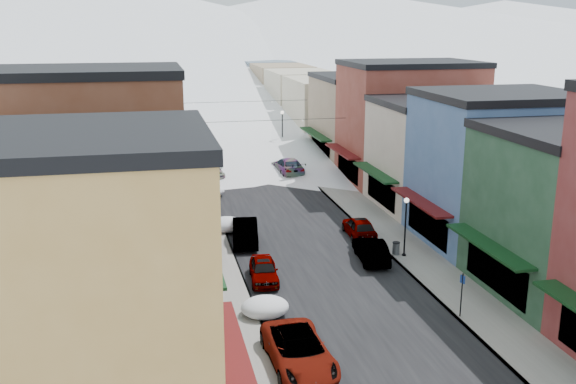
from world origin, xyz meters
name	(u,v)px	position (x,y,z in m)	size (l,w,h in m)	color
road	(233,147)	(0.00, 60.00, 0.01)	(10.00, 160.00, 0.01)	black
sidewalk_left	(179,149)	(-6.60, 60.00, 0.07)	(3.20, 160.00, 0.15)	gray
sidewalk_right	(285,144)	(6.60, 60.00, 0.07)	(3.20, 160.00, 0.15)	gray
curb_left	(192,148)	(-5.05, 60.00, 0.07)	(0.10, 160.00, 0.15)	slate
curb_right	(273,145)	(5.05, 60.00, 0.07)	(0.10, 160.00, 0.15)	slate
bldg_l_yellow	(67,294)	(-13.19, 4.00, 5.76)	(11.30, 8.70, 11.50)	#D69F4F
bldg_l_cream	(89,242)	(-13.19, 12.50, 4.76)	(11.30, 8.20, 9.50)	beige
bldg_l_brick_near	(89,175)	(-13.69, 20.50, 6.26)	(12.30, 8.20, 12.50)	brown
bldg_l_grayblue	(107,172)	(-13.19, 29.00, 4.51)	(11.30, 9.20, 9.00)	#798EA2
bldg_l_brick_far	(100,138)	(-14.19, 38.00, 5.51)	(13.30, 9.20, 11.00)	maroon
bldg_l_tan	(117,125)	(-13.19, 48.00, 5.01)	(11.30, 11.20, 10.00)	tan
bldg_r_blue	(498,168)	(13.19, 21.00, 5.26)	(11.30, 9.20, 10.50)	#416195
bldg_r_cream	(445,153)	(13.69, 30.00, 4.51)	(12.30, 9.20, 9.00)	beige
bldg_r_brick_far	(409,122)	(14.19, 39.00, 5.76)	(13.30, 9.20, 11.50)	maroon
bldg_r_tan	(364,118)	(13.19, 49.00, 4.76)	(11.30, 11.20, 9.50)	#8C755C
distant_blocks	(213,95)	(0.00, 83.00, 4.00)	(34.00, 55.00, 8.00)	gray
mountain_ridge	(121,24)	(-19.47, 277.18, 14.36)	(670.00, 340.00, 34.00)	silver
overhead_cables	(248,110)	(0.00, 47.50, 6.20)	(16.40, 15.04, 0.04)	black
car_white_suv	(299,351)	(-4.09, 7.19, 0.78)	(2.58, 5.59, 1.55)	silver
car_silver_sedan	(264,270)	(-3.87, 17.26, 0.69)	(1.62, 4.03, 1.37)	#ADB1B5
car_dark_hatch	(245,232)	(-3.92, 24.20, 0.81)	(1.71, 4.90, 1.61)	black
car_silver_wagon	(211,170)	(-4.30, 44.23, 0.77)	(2.17, 5.33, 1.55)	#A0A3A8
car_green_sedan	(371,250)	(3.50, 19.08, 0.74)	(1.57, 4.51, 1.48)	black
car_gray_suv	(359,227)	(4.30, 23.79, 0.75)	(1.78, 4.41, 1.50)	gray
car_black_sedan	(288,166)	(3.50, 44.16, 0.85)	(2.37, 5.84, 1.69)	black
car_lane_silver	(219,147)	(-2.19, 56.21, 0.80)	(1.88, 4.69, 1.60)	#9DA0A5
car_lane_white	(236,132)	(1.26, 66.75, 0.72)	(2.39, 5.18, 1.44)	white
parking_sign	(462,291)	(5.20, 10.06, 1.54)	(0.14, 0.31, 2.38)	black
trash_can	(396,248)	(5.39, 19.48, 0.58)	(0.49, 0.49, 0.84)	slate
streetlamp_near	(406,219)	(5.82, 19.15, 2.62)	(0.33, 0.33, 3.92)	black
streetlamp_far	(282,126)	(5.20, 55.00, 3.23)	(0.41, 0.41, 4.88)	black
snow_pile_near	(265,307)	(-4.64, 12.61, 0.51)	(2.53, 2.76, 1.07)	white
snow_pile_mid	(226,224)	(-4.88, 27.11, 0.53)	(2.61, 2.81, 1.11)	white
snow_pile_far	(212,191)	(-4.88, 37.33, 0.44)	(2.20, 2.55, 0.93)	white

